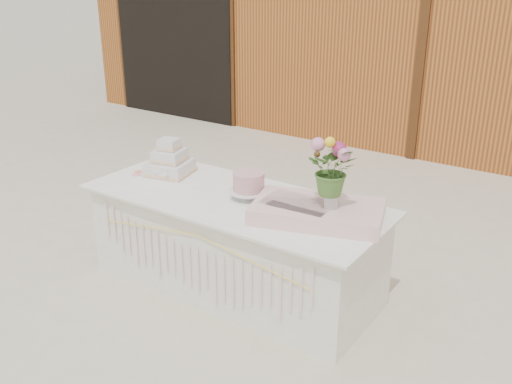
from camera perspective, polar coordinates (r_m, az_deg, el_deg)
ground at (r=4.73m, az=-2.09°, el=-9.26°), size 80.00×80.00×0.00m
barn at (r=9.58m, az=20.44°, el=15.91°), size 12.60×4.60×3.30m
cake_table at (r=4.54m, az=-2.19°, el=-5.09°), size 2.40×1.00×0.77m
wedding_cake at (r=4.90m, az=-8.61°, el=2.96°), size 0.41×0.41×0.31m
pink_cake_stand at (r=4.30m, az=-0.74°, el=0.74°), size 0.30×0.30×0.22m
satin_runner at (r=4.02m, az=6.18°, el=-1.97°), size 1.01×0.77×0.11m
flower_vase at (r=3.93m, az=7.58°, el=-0.57°), size 0.10×0.10×0.14m
bouquet at (r=3.84m, az=7.76°, el=2.90°), size 0.40×0.38×0.36m
loose_flowers at (r=5.01m, az=-10.99°, el=2.08°), size 0.26×0.42×0.02m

